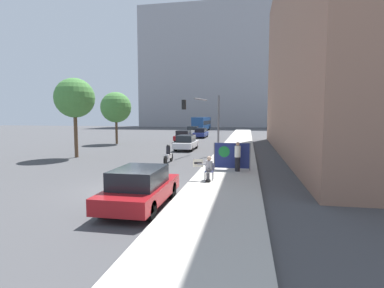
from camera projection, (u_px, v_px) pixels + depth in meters
ground_plane at (130, 190)px, 13.17m from camera, size 160.00×160.00×0.00m
sidewalk_curb at (236, 151)px, 27.12m from camera, size 3.32×90.00×0.17m
building_backdrop_far at (226, 68)px, 91.47m from camera, size 52.00×12.00×36.09m
building_backdrop_right at (343, 52)px, 24.88m from camera, size 10.00×32.00×17.15m
seated_protester at (208, 168)px, 14.39m from camera, size 0.98×0.77×1.16m
jogger_on_sidewalk at (238, 157)px, 16.73m from camera, size 0.34×0.34×1.64m
protest_banner at (232, 156)px, 17.17m from camera, size 2.09×0.06×1.56m
traffic_light_pole at (204, 114)px, 25.52m from camera, size 3.34×3.11×4.80m
parked_car_curbside at (140, 187)px, 10.73m from camera, size 1.83×4.30×1.43m
car_on_road_nearest at (186, 143)px, 28.89m from camera, size 1.74×4.42×1.43m
car_on_road_midblock at (184, 136)px, 38.04m from camera, size 1.82×4.12×1.45m
car_on_road_distant at (201, 133)px, 45.27m from camera, size 1.72×4.65×1.47m
car_on_road_far_lane at (193, 131)px, 52.25m from camera, size 1.88×4.52×1.51m
city_bus_on_road at (202, 123)px, 65.56m from camera, size 2.47×12.16×3.02m
motorcycle_on_road at (168, 155)px, 20.78m from camera, size 0.28×2.20×1.30m
street_tree_near_curb at (75, 98)px, 23.29m from camera, size 3.08×3.08×6.21m
street_tree_midblock at (116, 107)px, 34.89m from camera, size 3.55×3.55×6.05m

